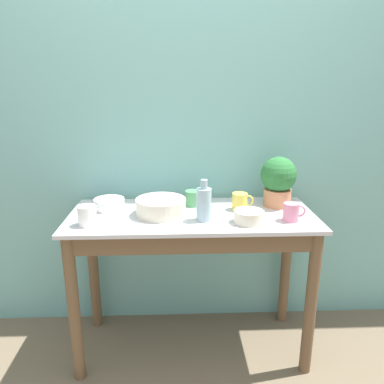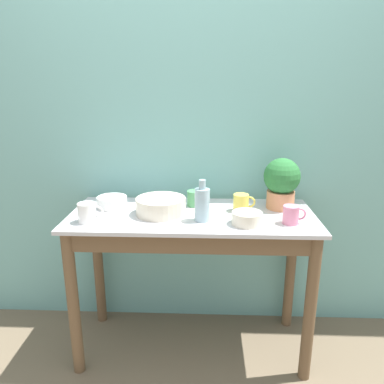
% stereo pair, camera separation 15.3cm
% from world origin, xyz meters
% --- Properties ---
extents(ground_plane, '(12.00, 12.00, 0.00)m').
position_xyz_m(ground_plane, '(0.00, 0.00, 0.00)').
color(ground_plane, brown).
extents(wall_back, '(6.00, 0.05, 2.40)m').
position_xyz_m(wall_back, '(0.00, 0.61, 1.20)').
color(wall_back, '#70ADA8').
rests_on(wall_back, ground_plane).
extents(counter_table, '(1.29, 0.55, 0.82)m').
position_xyz_m(counter_table, '(0.00, 0.25, 0.64)').
color(counter_table, brown).
rests_on(counter_table, ground_plane).
extents(potted_plant, '(0.20, 0.20, 0.28)m').
position_xyz_m(potted_plant, '(0.48, 0.39, 0.97)').
color(potted_plant, tan).
rests_on(potted_plant, counter_table).
extents(bowl_wash_large, '(0.26, 0.26, 0.09)m').
position_xyz_m(bowl_wash_large, '(-0.16, 0.27, 0.87)').
color(bowl_wash_large, beige).
rests_on(bowl_wash_large, counter_table).
extents(bottle_tall, '(0.08, 0.08, 0.21)m').
position_xyz_m(bottle_tall, '(0.05, 0.17, 0.91)').
color(bottle_tall, '#93B2BC').
rests_on(bottle_tall, counter_table).
extents(mug_yellow, '(0.12, 0.08, 0.09)m').
position_xyz_m(mug_yellow, '(0.26, 0.33, 0.87)').
color(mug_yellow, '#E5CC4C').
rests_on(mug_yellow, counter_table).
extents(mug_white, '(0.13, 0.09, 0.10)m').
position_xyz_m(mug_white, '(-0.51, 0.13, 0.87)').
color(mug_white, white).
rests_on(mug_white, counter_table).
extents(mug_pink, '(0.11, 0.08, 0.09)m').
position_xyz_m(mug_pink, '(0.49, 0.15, 0.87)').
color(mug_pink, pink).
rests_on(mug_pink, counter_table).
extents(mug_green, '(0.12, 0.08, 0.09)m').
position_xyz_m(mug_green, '(0.01, 0.41, 0.87)').
color(mug_green, '#4C935B').
rests_on(mug_green, counter_table).
extents(bowl_small_enamel_white, '(0.16, 0.16, 0.06)m').
position_xyz_m(bowl_small_enamel_white, '(-0.45, 0.37, 0.85)').
color(bowl_small_enamel_white, silver).
rests_on(bowl_small_enamel_white, counter_table).
extents(bowl_small_cream, '(0.15, 0.15, 0.06)m').
position_xyz_m(bowl_small_cream, '(0.28, 0.13, 0.85)').
color(bowl_small_cream, beige).
rests_on(bowl_small_cream, counter_table).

